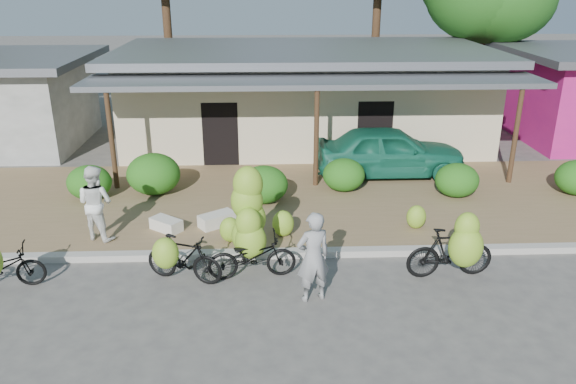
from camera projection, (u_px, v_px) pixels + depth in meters
name	position (u px, v px, depth m)	size (l,w,h in m)	color
ground	(344.00, 306.00, 10.35)	(100.00, 100.00, 0.00)	#504D4A
sidewalk	(319.00, 201.00, 14.99)	(60.00, 6.00, 0.12)	olive
curb	(332.00, 252.00, 12.19)	(60.00, 0.25, 0.15)	#A8A399
shop_main	(305.00, 95.00, 19.91)	(13.00, 8.50, 3.35)	beige
hedge_0	(89.00, 182.00, 14.86)	(1.17, 1.05, 0.91)	#186016
hedge_1	(154.00, 174.00, 15.16)	(1.44, 1.30, 1.13)	#186016
hedge_2	(264.00, 184.00, 14.60)	(1.26, 1.14, 0.99)	#186016
hedge_3	(344.00, 175.00, 15.42)	(1.16, 1.05, 0.91)	#186016
hedge_4	(457.00, 180.00, 15.02)	(1.17, 1.05, 0.91)	#186016
bike_left	(181.00, 258.00, 10.94)	(1.69, 1.32, 1.24)	black
bike_center	(250.00, 233.00, 11.29)	(1.82, 1.23, 2.18)	black
bike_right	(454.00, 249.00, 10.97)	(1.81, 1.24, 1.66)	black
loose_banana_a	(230.00, 230.00, 12.50)	(0.47, 0.40, 0.58)	#A8BC2F
loose_banana_b	(283.00, 223.00, 12.76)	(0.50, 0.42, 0.62)	#A8BC2F
loose_banana_c	(416.00, 217.00, 13.16)	(0.46, 0.39, 0.57)	#A8BC2F
sack_near	(217.00, 220.00, 13.34)	(0.85, 0.40, 0.30)	white
sack_far	(166.00, 224.00, 13.12)	(0.75, 0.38, 0.28)	white
vendor	(313.00, 257.00, 10.26)	(0.65, 0.43, 1.78)	gray
bystander	(95.00, 203.00, 12.47)	(0.84, 0.65, 1.72)	white
teal_van	(390.00, 151.00, 16.52)	(1.75, 4.34, 1.48)	#16664D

